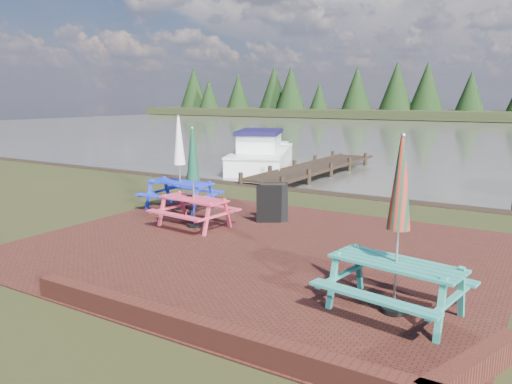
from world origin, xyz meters
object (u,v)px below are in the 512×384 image
at_px(picnic_table_teal, 397,254).
at_px(boat_jetty, 262,156).
at_px(picnic_table_blue, 180,177).
at_px(person, 193,159).
at_px(picnic_table_red, 194,193).
at_px(chalkboard, 272,203).
at_px(jetty, 315,168).

relative_size(picnic_table_teal, boat_jetty, 0.35).
relative_size(picnic_table_blue, person, 1.33).
distance_m(picnic_table_red, picnic_table_blue, 1.94).
relative_size(picnic_table_red, chalkboard, 2.40).
bearing_deg(person, picnic_table_red, 131.11).
relative_size(picnic_table_teal, picnic_table_blue, 1.00).
bearing_deg(jetty, picnic_table_blue, -90.22).
bearing_deg(picnic_table_blue, boat_jetty, 106.93).
bearing_deg(jetty, chalkboard, -71.82).
distance_m(picnic_table_red, person, 5.23).
height_order(jetty, person, person).
distance_m(jetty, boat_jetty, 2.98).
height_order(picnic_table_red, picnic_table_blue, picnic_table_blue).
relative_size(picnic_table_teal, jetty, 0.27).
height_order(picnic_table_teal, chalkboard, picnic_table_teal).
bearing_deg(picnic_table_red, picnic_table_teal, -16.99).
bearing_deg(boat_jetty, picnic_table_red, -90.24).
bearing_deg(picnic_table_red, boat_jetty, 118.89).
height_order(chalkboard, boat_jetty, boat_jetty).
height_order(picnic_table_teal, picnic_table_blue, picnic_table_blue).
relative_size(chalkboard, boat_jetty, 0.14).
bearing_deg(chalkboard, person, 117.67).
relative_size(picnic_table_red, person, 1.23).
bearing_deg(picnic_table_red, picnic_table_blue, 144.93).
distance_m(chalkboard, boat_jetty, 10.62).
xyz_separation_m(chalkboard, person, (-4.57, 2.82, 0.43)).
bearing_deg(picnic_table_blue, picnic_table_red, -41.85).
xyz_separation_m(boat_jetty, person, (1.08, -6.18, 0.55)).
relative_size(picnic_table_teal, picnic_table_red, 1.08).
bearing_deg(boat_jetty, person, -103.25).
relative_size(picnic_table_teal, person, 1.33).
height_order(jetty, boat_jetty, boat_jetty).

